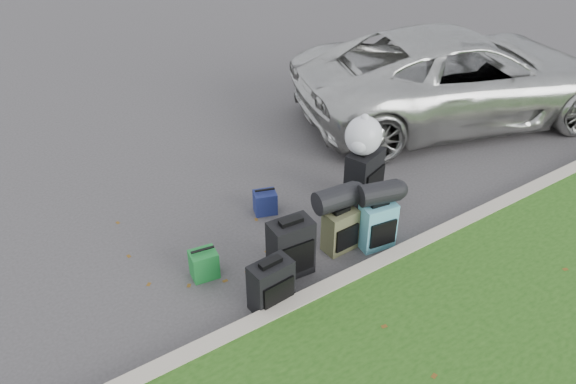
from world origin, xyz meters
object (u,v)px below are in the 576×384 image
suitcase_small_black (271,285)px  tote_navy (265,202)px  tote_green (204,264)px  suv (459,76)px  suitcase_olive (340,230)px  suitcase_large_black_left (291,248)px  suitcase_large_black_right (364,178)px  suitcase_teal (377,225)px

suitcase_small_black → tote_navy: suitcase_small_black is taller
tote_green → suv: bearing=22.1°
tote_green → suitcase_olive: bearing=-7.7°
suitcase_small_black → tote_navy: 1.68m
suv → tote_green: suv is taller
suitcase_large_black_left → suitcase_large_black_right: size_ratio=0.90×
suitcase_large_black_left → tote_navy: (0.38, 1.14, -0.19)m
tote_green → suitcase_large_black_left: bearing=-21.5°
suitcase_teal → tote_navy: suitcase_teal is taller
suitcase_small_black → tote_navy: size_ratio=1.85×
suv → suitcase_large_black_right: suv is taller
suitcase_small_black → tote_green: bearing=110.4°
suitcase_large_black_left → suitcase_teal: bearing=-4.2°
suitcase_large_black_left → suitcase_large_black_right: (1.55, 0.62, 0.04)m
suv → tote_navy: (-4.12, -0.61, -0.59)m
tote_green → tote_navy: size_ratio=1.09×
suitcase_large_black_right → tote_navy: (-1.18, 0.52, -0.23)m
suitcase_large_black_left → suitcase_large_black_right: 1.67m
suitcase_small_black → suitcase_olive: suitcase_small_black is taller
suitcase_small_black → suitcase_large_black_left: suitcase_large_black_left is taller
suitcase_olive → suitcase_teal: bearing=-28.2°
suitcase_large_black_left → tote_navy: suitcase_large_black_left is taller
suitcase_large_black_left → suitcase_olive: suitcase_large_black_left is taller
suitcase_olive → suv: bearing=22.5°
suv → suitcase_large_black_right: size_ratio=7.07×
suitcase_olive → suitcase_teal: (0.39, -0.19, 0.03)m
suitcase_small_black → suitcase_large_black_left: (0.46, 0.32, 0.06)m
suitcase_olive → suitcase_large_black_right: bearing=32.9°
suitcase_teal → suitcase_small_black: bearing=-165.8°
suitcase_small_black → tote_green: (-0.37, 0.79, -0.11)m
suitcase_teal → suitcase_large_black_right: suitcase_large_black_right is taller
suv → suitcase_teal: 3.93m
suitcase_olive → suitcase_teal: 0.44m
suv → suitcase_large_black_right: (-2.94, -1.13, -0.36)m
suitcase_olive → tote_green: suitcase_olive is taller
suitcase_small_black → suitcase_olive: 1.21m
suitcase_small_black → suitcase_teal: suitcase_teal is taller
tote_navy → suitcase_large_black_right: bearing=-4.7°
suitcase_large_black_left → suitcase_large_black_right: suitcase_large_black_right is taller
suitcase_olive → tote_green: 1.60m
suv → tote_navy: 4.21m
suitcase_teal → tote_green: size_ratio=1.78×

